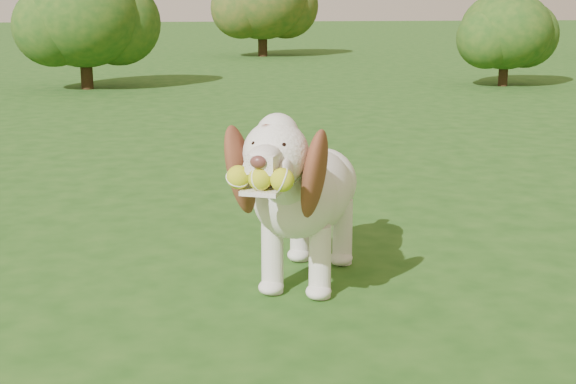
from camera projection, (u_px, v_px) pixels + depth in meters
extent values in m
plane|color=#1C4915|center=(238.00, 266.00, 3.85)|extent=(80.00, 80.00, 0.00)
ellipsoid|color=white|center=(310.00, 192.00, 3.63)|extent=(0.61, 0.79, 0.37)
ellipsoid|color=white|center=(295.00, 196.00, 3.37)|extent=(0.48, 0.48, 0.36)
ellipsoid|color=white|center=(323.00, 182.00, 3.86)|extent=(0.43, 0.43, 0.33)
cylinder|color=white|center=(286.00, 181.00, 3.22)|extent=(0.29, 0.34, 0.28)
sphere|color=white|center=(276.00, 153.00, 3.05)|extent=(0.34, 0.34, 0.26)
sphere|color=white|center=(277.00, 135.00, 3.06)|extent=(0.22, 0.22, 0.17)
cube|color=white|center=(265.00, 162.00, 2.92)|extent=(0.16, 0.18, 0.07)
ellipsoid|color=#592D28|center=(258.00, 162.00, 2.84)|extent=(0.07, 0.06, 0.05)
cube|color=white|center=(264.00, 190.00, 2.93)|extent=(0.19, 0.20, 0.02)
ellipsoid|color=brown|center=(240.00, 170.00, 3.12)|extent=(0.22, 0.23, 0.39)
ellipsoid|color=brown|center=(314.00, 174.00, 3.04)|extent=(0.19, 0.27, 0.39)
cylinder|color=white|center=(329.00, 167.00, 3.99)|extent=(0.13, 0.19, 0.14)
cylinder|color=white|center=(272.00, 257.00, 3.48)|extent=(0.13, 0.13, 0.32)
cylinder|color=white|center=(320.00, 262.00, 3.43)|extent=(0.13, 0.13, 0.32)
cylinder|color=white|center=(300.00, 228.00, 3.92)|extent=(0.13, 0.13, 0.32)
cylinder|color=white|center=(342.00, 232.00, 3.87)|extent=(0.13, 0.13, 0.32)
sphere|color=#BACB1A|center=(238.00, 177.00, 2.90)|extent=(0.11, 0.11, 0.09)
sphere|color=#BACB1A|center=(260.00, 179.00, 2.88)|extent=(0.11, 0.11, 0.09)
sphere|color=#BACB1A|center=(282.00, 180.00, 2.86)|extent=(0.11, 0.11, 0.09)
cylinder|color=#382314|center=(263.00, 41.00, 17.45)|extent=(0.20, 0.20, 0.65)
ellipsoid|color=#1C4816|center=(262.00, 1.00, 17.25)|extent=(1.95, 1.95, 1.65)
cylinder|color=#382314|center=(503.00, 71.00, 11.62)|extent=(0.14, 0.14, 0.44)
ellipsoid|color=#1C4816|center=(506.00, 30.00, 11.49)|extent=(1.31, 1.31, 1.11)
cylinder|color=#382314|center=(86.00, 70.00, 11.23)|extent=(0.17, 0.17, 0.54)
ellipsoid|color=#1C4816|center=(83.00, 17.00, 11.06)|extent=(1.63, 1.63, 1.39)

